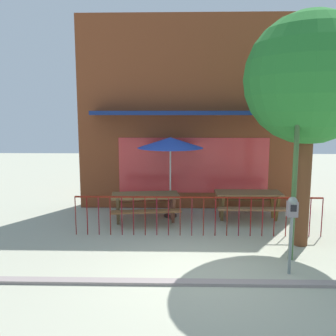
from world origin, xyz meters
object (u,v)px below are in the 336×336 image
(picnic_table_left, at_px, (145,200))
(patio_umbrella, at_px, (170,143))
(street_lamp, at_px, (297,133))
(picnic_table_right, at_px, (248,198))
(parking_meter_near, at_px, (292,215))
(street_tree, at_px, (309,80))

(picnic_table_left, distance_m, patio_umbrella, 1.73)
(picnic_table_left, height_order, street_lamp, street_lamp)
(patio_umbrella, relative_size, street_lamp, 0.58)
(picnic_table_right, relative_size, patio_umbrella, 0.79)
(picnic_table_left, distance_m, picnic_table_right, 2.85)
(parking_meter_near, relative_size, street_lamp, 0.37)
(street_tree, bearing_deg, street_lamp, -119.47)
(picnic_table_left, relative_size, patio_umbrella, 0.86)
(picnic_table_right, relative_size, street_lamp, 0.46)
(parking_meter_near, bearing_deg, street_tree, 64.96)
(picnic_table_right, xyz_separation_m, street_tree, (0.81, -1.97, 3.02))
(picnic_table_left, xyz_separation_m, parking_meter_near, (2.94, -3.16, 0.51))
(parking_meter_near, xyz_separation_m, street_lamp, (0.23, 0.67, 1.43))
(street_tree, relative_size, street_lamp, 1.29)
(picnic_table_left, height_order, parking_meter_near, parking_meter_near)
(picnic_table_left, relative_size, street_lamp, 0.50)
(parking_meter_near, bearing_deg, patio_umbrella, 121.58)
(picnic_table_left, relative_size, picnic_table_right, 1.09)
(picnic_table_left, bearing_deg, street_tree, -24.40)
(street_tree, xyz_separation_m, street_lamp, (-0.47, -0.84, -1.08))
(street_tree, bearing_deg, parking_meter_near, -115.04)
(parking_meter_near, distance_m, street_lamp, 1.60)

